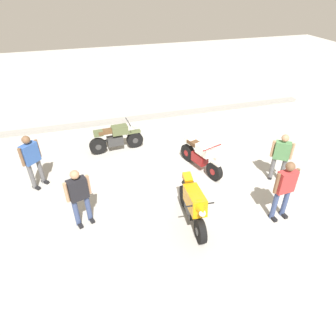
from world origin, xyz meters
TOP-DOWN VIEW (x-y plane):
  - ground_plane at (0.00, 0.00)m, footprint 40.00×40.00m
  - curb_edge at (0.00, 4.60)m, footprint 14.00×0.30m
  - motorcycle_olive_vintage at (-2.25, 2.26)m, footprint 1.96×0.70m
  - motorcycle_orange_sportbike at (-0.89, -1.95)m, footprint 0.70×1.96m
  - motorcycle_cream_vintage at (0.20, 0.26)m, footprint 0.86×1.91m
  - person_in_black_shirt at (-3.60, -1.18)m, footprint 0.63×0.42m
  - person_in_green_shirt at (2.25, -0.97)m, footprint 0.56×0.49m
  - person_in_blue_shirt at (-4.84, 0.84)m, footprint 0.55×0.55m
  - person_in_red_shirt at (1.34, -2.42)m, footprint 0.66×0.34m

SIDE VIEW (x-z plane):
  - ground_plane at x=0.00m, z-range 0.00..0.00m
  - curb_edge at x=0.00m, z-range 0.00..0.15m
  - motorcycle_olive_vintage at x=-2.25m, z-range -0.05..1.02m
  - motorcycle_cream_vintage at x=0.20m, z-range -0.05..1.02m
  - motorcycle_orange_sportbike at x=-0.89m, z-range 0.02..1.17m
  - person_in_green_shirt at x=2.25m, z-range 0.10..1.68m
  - person_in_black_shirt at x=-3.60m, z-range 0.11..1.73m
  - person_in_blue_shirt at x=-4.84m, z-range 0.12..1.81m
  - person_in_red_shirt at x=1.34m, z-range 0.13..1.84m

